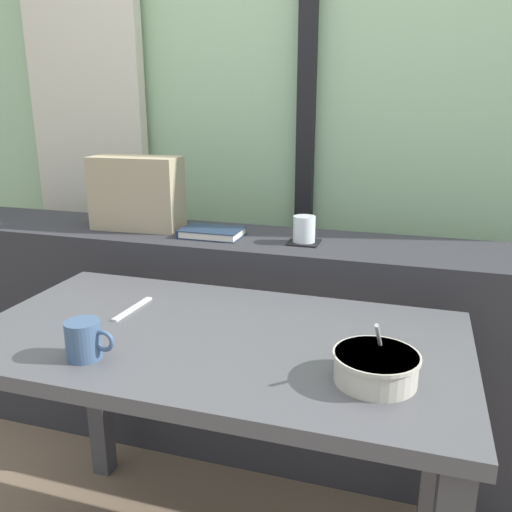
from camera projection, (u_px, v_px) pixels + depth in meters
name	position (u px, v px, depth m)	size (l,w,h in m)	color
outdoor_backdrop	(306.00, 62.00, 2.18)	(4.80, 0.08, 2.80)	#9EC699
curtain_left_panel	(87.00, 100.00, 2.41)	(0.56, 0.06, 2.50)	beige
window_divider_post	(307.00, 87.00, 2.14)	(0.07, 0.05, 2.60)	black
dark_console_ledge	(265.00, 345.00, 1.92)	(2.80, 0.37, 0.80)	#2D2D33
breakfast_table	(217.00, 376.00, 1.30)	(1.18, 0.64, 0.71)	#414145
coaster_square	(304.00, 242.00, 1.74)	(0.10, 0.10, 0.01)	black
juice_glass	(304.00, 230.00, 1.73)	(0.07, 0.07, 0.09)	white
closed_book	(211.00, 232.00, 1.83)	(0.21, 0.13, 0.03)	#1E2D47
throw_pillow	(137.00, 193.00, 1.91)	(0.32, 0.14, 0.26)	tan
soup_bowl	(376.00, 367.00, 1.05)	(0.17, 0.17, 0.14)	#BCB7A8
fork_utensil	(133.00, 309.00, 1.41)	(0.02, 0.17, 0.01)	silver
ceramic_mug	(84.00, 340.00, 1.14)	(0.11, 0.08, 0.08)	#3D567A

